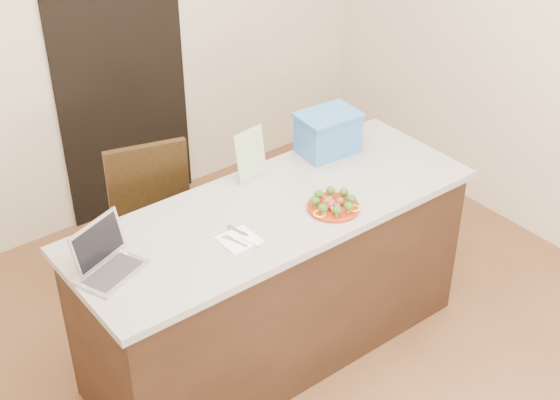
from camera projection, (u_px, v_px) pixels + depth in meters
ground at (304, 373)px, 4.09m from camera, size 4.00×4.00×0.00m
room_shell at (311, 92)px, 3.21m from camera, size 4.00×4.00×4.00m
doorway at (120, 71)px, 4.91m from camera, size 0.90×0.02×2.00m
island at (275, 281)px, 4.01m from camera, size 2.06×0.76×0.92m
plate at (333, 207)px, 3.74m from camera, size 0.26×0.26×0.02m
meatballs at (333, 203)px, 3.72m from camera, size 0.10×0.10×0.04m
broccoli at (334, 200)px, 3.71m from camera, size 0.21×0.21×0.04m
pepper_rings at (333, 205)px, 3.73m from camera, size 0.22×0.23×0.01m
napkin at (239, 240)px, 3.52m from camera, size 0.17×0.17×0.01m
fork at (235, 240)px, 3.51m from camera, size 0.04×0.14×0.00m
knife at (247, 238)px, 3.52m from camera, size 0.04×0.22×0.01m
yogurt_bottle at (334, 211)px, 3.68m from camera, size 0.03×0.03×0.06m
laptop at (105, 258)px, 3.32m from camera, size 0.34×0.32×0.20m
leaflet at (251, 154)px, 3.91m from camera, size 0.19×0.07×0.27m
blue_box at (328, 133)px, 4.14m from camera, size 0.34×0.26×0.23m
chair at (162, 223)px, 4.26m from camera, size 0.55×0.56×1.00m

